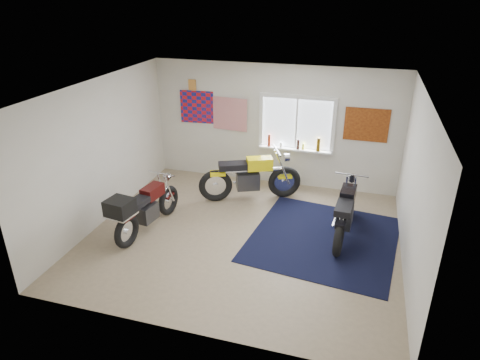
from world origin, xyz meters
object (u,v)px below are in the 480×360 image
(navy_rug, at_px, (323,239))
(maroon_tourer, at_px, (143,209))
(yellow_triumph, at_px, (250,178))
(black_chrome_bike, at_px, (345,213))

(navy_rug, bearing_deg, maroon_tourer, -167.52)
(yellow_triumph, height_order, maroon_tourer, yellow_triumph)
(navy_rug, xyz_separation_m, yellow_triumph, (-1.70, 1.18, 0.48))
(yellow_triumph, bearing_deg, maroon_tourer, -152.32)
(black_chrome_bike, xyz_separation_m, maroon_tourer, (-3.52, -0.96, 0.06))
(black_chrome_bike, bearing_deg, yellow_triumph, 69.25)
(black_chrome_bike, height_order, maroon_tourer, black_chrome_bike)
(yellow_triumph, xyz_separation_m, maroon_tourer, (-1.50, -1.89, 0.02))
(navy_rug, relative_size, yellow_triumph, 1.27)
(yellow_triumph, distance_m, maroon_tourer, 2.41)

